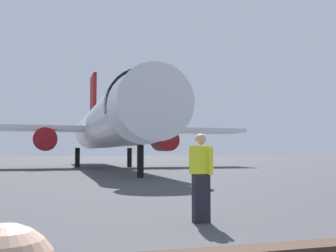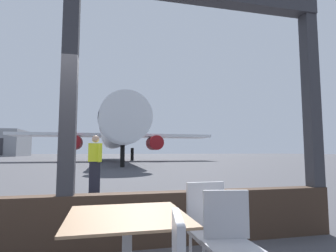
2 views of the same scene
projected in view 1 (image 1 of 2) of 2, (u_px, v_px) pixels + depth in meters
ground_plane at (79, 165)px, 41.49m from camera, size 220.00×220.00×0.00m
airplane at (109, 125)px, 33.97m from camera, size 26.04×33.11×10.66m
ground_crew_worker at (201, 176)px, 7.85m from camera, size 0.40×0.49×1.74m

